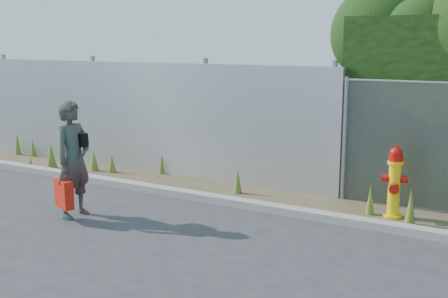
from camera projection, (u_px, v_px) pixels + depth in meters
ground at (190, 244)px, 7.34m from camera, size 80.00×80.00×0.00m
curb at (253, 205)px, 8.86m from camera, size 16.00×0.22×0.12m
weed_strip at (280, 193)px, 9.35m from camera, size 16.00×1.31×0.53m
corrugated_fence at (138, 117)px, 11.29m from camera, size 8.50×0.21×2.30m
fire_hydrant at (394, 183)px, 8.28m from camera, size 0.37×0.33×1.11m
woman at (73, 159)px, 8.33m from camera, size 0.43×0.65×1.76m
red_tote_bag at (64, 194)px, 8.23m from camera, size 0.38×0.14×0.50m
black_shoulder_bag at (80, 139)px, 8.34m from camera, size 0.27×0.11×0.20m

